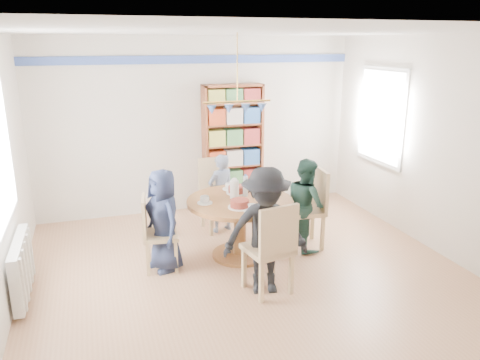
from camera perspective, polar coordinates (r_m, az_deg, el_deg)
name	(u,v)px	position (r m, az deg, el deg)	size (l,w,h in m)	color
ground	(251,276)	(5.51, 1.32, -11.68)	(5.00, 5.00, 0.00)	tan
room_shell	(208,124)	(5.69, -3.98, 6.83)	(5.00, 5.00, 5.00)	white
radiator	(22,268)	(5.43, -25.06, -9.65)	(0.12, 1.00, 0.60)	silver
dining_table	(240,214)	(5.78, -0.02, -4.21)	(1.30, 1.30, 0.75)	brown
chair_left	(154,230)	(5.57, -10.42, -6.02)	(0.45, 0.45, 0.90)	tan
chair_right	(311,204)	(6.16, 8.69, -2.94)	(0.51, 0.51, 1.04)	tan
chair_far	(216,190)	(6.70, -2.88, -1.26)	(0.49, 0.49, 1.02)	tan
chair_near	(272,245)	(4.92, 3.95, -7.95)	(0.53, 0.53, 1.03)	tan
person_left	(164,220)	(5.52, -9.28, -4.84)	(0.60, 0.39, 1.22)	#1A213A
person_right	(306,204)	(6.07, 8.05, -2.93)	(0.58, 0.45, 1.20)	#1A342B
person_far	(221,193)	(6.57, -2.34, -1.62)	(0.41, 0.27, 1.12)	gray
person_near	(266,231)	(4.93, 3.14, -6.26)	(0.90, 0.51, 1.39)	black
bookshelf	(233,149)	(7.42, -0.87, 3.83)	(0.95, 0.28, 1.98)	brown
tableware	(237,194)	(5.71, -0.32, -1.76)	(1.06, 1.06, 0.28)	white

